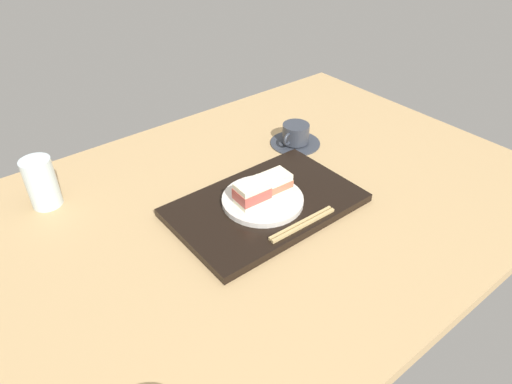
% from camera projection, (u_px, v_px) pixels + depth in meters
% --- Properties ---
extents(ground_plane, '(1.40, 1.00, 0.03)m').
position_uv_depth(ground_plane, '(266.00, 203.00, 1.14)').
color(ground_plane, tan).
extents(serving_tray, '(0.44, 0.28, 0.02)m').
position_uv_depth(serving_tray, '(266.00, 205.00, 1.09)').
color(serving_tray, black).
rests_on(serving_tray, ground_plane).
extents(sandwich_plate, '(0.19, 0.19, 0.01)m').
position_uv_depth(sandwich_plate, '(263.00, 200.00, 1.08)').
color(sandwich_plate, silver).
rests_on(sandwich_plate, serving_tray).
extents(sandwich_near, '(0.08, 0.06, 0.05)m').
position_uv_depth(sandwich_near, '(252.00, 193.00, 1.05)').
color(sandwich_near, '#EFE5C1').
rests_on(sandwich_near, sandwich_plate).
extents(sandwich_far, '(0.08, 0.05, 0.05)m').
position_uv_depth(sandwich_far, '(273.00, 184.00, 1.08)').
color(sandwich_far, '#EFE5C1').
rests_on(sandwich_far, sandwich_plate).
extents(chopsticks_pair, '(0.18, 0.02, 0.01)m').
position_uv_depth(chopsticks_pair, '(303.00, 224.00, 1.01)').
color(chopsticks_pair, tan).
rests_on(chopsticks_pair, serving_tray).
extents(coffee_cup, '(0.15, 0.15, 0.06)m').
position_uv_depth(coffee_cup, '(295.00, 136.00, 1.33)').
color(coffee_cup, '#333842').
rests_on(coffee_cup, ground_plane).
extents(drinking_glass, '(0.07, 0.07, 0.12)m').
position_uv_depth(drinking_glass, '(41.00, 183.00, 1.08)').
color(drinking_glass, silver).
rests_on(drinking_glass, ground_plane).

